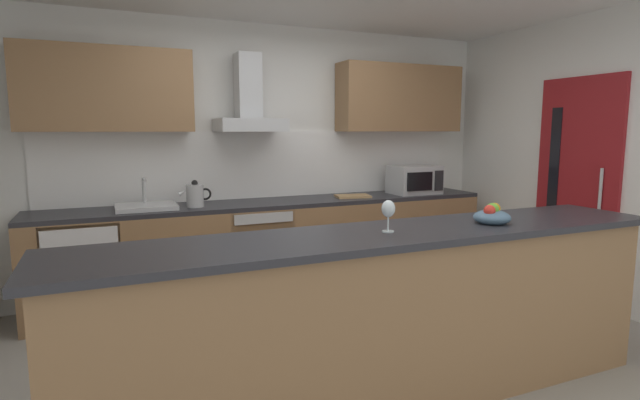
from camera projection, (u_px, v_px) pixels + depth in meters
The scene contains 17 objects.
ground at pixel (350, 357), 3.49m from camera, with size 5.94×4.72×0.02m, color gray.
wall_back at pixel (265, 157), 5.04m from camera, with size 5.94×0.12×2.60m, color white.
wall_right at pixel (610, 162), 4.31m from camera, with size 0.12×4.72×2.60m, color white.
backsplash_tile at pixel (267, 165), 4.99m from camera, with size 4.20×0.02×0.66m, color white.
counter_back at pixel (278, 247), 4.82m from camera, with size 4.35×0.60×0.90m.
counter_island at pixel (387, 318), 2.83m from camera, with size 3.57×0.64×1.02m.
upper_cabinets at pixel (271, 95), 4.75m from camera, with size 4.29×0.32×0.70m.
side_door at pixel (576, 190), 4.56m from camera, with size 0.08×0.85×2.05m.
oven at pixel (256, 249), 4.70m from camera, with size 0.60×0.62×0.80m.
refrigerator at pixel (84, 270), 4.11m from camera, with size 0.58×0.60×0.85m.
microwave at pixel (414, 180), 5.29m from camera, with size 0.50×0.38×0.30m.
sink at pixel (146, 206), 4.26m from camera, with size 0.50×0.40×0.26m.
kettle at pixel (195, 195), 4.37m from camera, with size 0.29×0.15×0.24m.
range_hood at pixel (249, 107), 4.63m from camera, with size 0.62×0.45×0.72m.
wine_glass at pixel (388, 210), 2.72m from camera, with size 0.08×0.08×0.18m.
fruit_bowl at pixel (492, 216), 2.99m from camera, with size 0.22×0.22×0.13m.
chopping_board at pixel (353, 196), 5.02m from camera, with size 0.34×0.22×0.02m, color tan.
Camera 1 is at (-1.52, -2.94, 1.57)m, focal length 27.87 mm.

